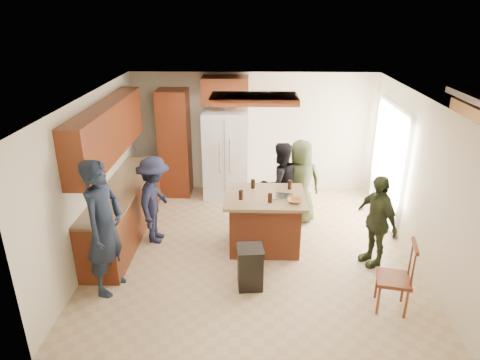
{
  "coord_description": "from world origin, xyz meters",
  "views": [
    {
      "loc": [
        -0.04,
        -6.14,
        3.74
      ],
      "look_at": [
        -0.21,
        0.15,
        1.15
      ],
      "focal_mm": 32.0,
      "sensor_mm": 36.0,
      "label": 1
    }
  ],
  "objects_px": {
    "person_behind_right": "(300,182)",
    "person_side_right": "(376,221)",
    "person_counter": "(155,200)",
    "spindle_chair": "(395,279)",
    "refrigerator": "(226,154)",
    "person_behind_left": "(280,184)",
    "trash_bin": "(250,267)",
    "person_front_left": "(104,228)",
    "kitchen_island": "(264,221)"
  },
  "relations": [
    {
      "from": "person_front_left",
      "to": "kitchen_island",
      "type": "height_order",
      "value": "person_front_left"
    },
    {
      "from": "person_behind_right",
      "to": "person_front_left",
      "type": "bearing_deg",
      "value": 25.93
    },
    {
      "from": "trash_bin",
      "to": "person_behind_right",
      "type": "bearing_deg",
      "value": 66.46
    },
    {
      "from": "person_behind_right",
      "to": "person_side_right",
      "type": "height_order",
      "value": "person_behind_right"
    },
    {
      "from": "person_behind_right",
      "to": "person_counter",
      "type": "distance_m",
      "value": 2.58
    },
    {
      "from": "person_behind_left",
      "to": "person_behind_right",
      "type": "bearing_deg",
      "value": 170.97
    },
    {
      "from": "person_front_left",
      "to": "refrigerator",
      "type": "xyz_separation_m",
      "value": [
        1.45,
        3.26,
        -0.06
      ]
    },
    {
      "from": "person_behind_left",
      "to": "kitchen_island",
      "type": "distance_m",
      "value": 0.93
    },
    {
      "from": "person_counter",
      "to": "refrigerator",
      "type": "distance_m",
      "value": 2.19
    },
    {
      "from": "person_behind_right",
      "to": "kitchen_island",
      "type": "relative_size",
      "value": 1.22
    },
    {
      "from": "person_behind_left",
      "to": "trash_bin",
      "type": "xyz_separation_m",
      "value": [
        -0.52,
        -1.93,
        -0.45
      ]
    },
    {
      "from": "person_behind_left",
      "to": "kitchen_island",
      "type": "height_order",
      "value": "person_behind_left"
    },
    {
      "from": "person_front_left",
      "to": "spindle_chair",
      "type": "distance_m",
      "value": 3.89
    },
    {
      "from": "person_counter",
      "to": "spindle_chair",
      "type": "xyz_separation_m",
      "value": [
        3.46,
        -1.68,
        -0.29
      ]
    },
    {
      "from": "person_front_left",
      "to": "person_counter",
      "type": "xyz_separation_m",
      "value": [
        0.38,
        1.35,
        -0.22
      ]
    },
    {
      "from": "person_behind_left",
      "to": "person_behind_right",
      "type": "xyz_separation_m",
      "value": [
        0.37,
        0.1,
        0.0
      ]
    },
    {
      "from": "person_behind_right",
      "to": "trash_bin",
      "type": "distance_m",
      "value": 2.26
    },
    {
      "from": "person_behind_right",
      "to": "person_side_right",
      "type": "bearing_deg",
      "value": 115.93
    },
    {
      "from": "trash_bin",
      "to": "spindle_chair",
      "type": "xyz_separation_m",
      "value": [
        1.87,
        -0.42,
        0.13
      ]
    },
    {
      "from": "person_behind_right",
      "to": "trash_bin",
      "type": "xyz_separation_m",
      "value": [
        -0.88,
        -2.03,
        -0.46
      ]
    },
    {
      "from": "person_behind_left",
      "to": "refrigerator",
      "type": "height_order",
      "value": "refrigerator"
    },
    {
      "from": "person_front_left",
      "to": "person_behind_right",
      "type": "xyz_separation_m",
      "value": [
        2.85,
        2.12,
        -0.19
      ]
    },
    {
      "from": "person_front_left",
      "to": "person_counter",
      "type": "bearing_deg",
      "value": -3.24
    },
    {
      "from": "person_behind_left",
      "to": "kitchen_island",
      "type": "relative_size",
      "value": 1.21
    },
    {
      "from": "spindle_chair",
      "to": "person_behind_right",
      "type": "bearing_deg",
      "value": 112.02
    },
    {
      "from": "trash_bin",
      "to": "spindle_chair",
      "type": "relative_size",
      "value": 0.63
    },
    {
      "from": "person_side_right",
      "to": "kitchen_island",
      "type": "xyz_separation_m",
      "value": [
        -1.67,
        0.42,
        -0.25
      ]
    },
    {
      "from": "kitchen_island",
      "to": "trash_bin",
      "type": "xyz_separation_m",
      "value": [
        -0.22,
        -1.09,
        -0.16
      ]
    },
    {
      "from": "person_behind_left",
      "to": "trash_bin",
      "type": "height_order",
      "value": "person_behind_left"
    },
    {
      "from": "person_behind_right",
      "to": "refrigerator",
      "type": "bearing_deg",
      "value": -49.8
    },
    {
      "from": "kitchen_island",
      "to": "person_behind_left",
      "type": "bearing_deg",
      "value": 70.85
    },
    {
      "from": "spindle_chair",
      "to": "person_side_right",
      "type": "bearing_deg",
      "value": 89.14
    },
    {
      "from": "person_behind_left",
      "to": "spindle_chair",
      "type": "bearing_deg",
      "value": 96.35
    },
    {
      "from": "kitchen_island",
      "to": "trash_bin",
      "type": "distance_m",
      "value": 1.13
    },
    {
      "from": "person_behind_right",
      "to": "kitchen_island",
      "type": "height_order",
      "value": "person_behind_right"
    },
    {
      "from": "refrigerator",
      "to": "kitchen_island",
      "type": "bearing_deg",
      "value": -70.29
    },
    {
      "from": "person_behind_left",
      "to": "person_counter",
      "type": "height_order",
      "value": "person_behind_left"
    },
    {
      "from": "person_side_right",
      "to": "refrigerator",
      "type": "bearing_deg",
      "value": -158.0
    },
    {
      "from": "person_front_left",
      "to": "kitchen_island",
      "type": "relative_size",
      "value": 1.51
    },
    {
      "from": "person_side_right",
      "to": "person_counter",
      "type": "relative_size",
      "value": 0.97
    },
    {
      "from": "person_front_left",
      "to": "spindle_chair",
      "type": "bearing_deg",
      "value": -82.45
    },
    {
      "from": "person_counter",
      "to": "kitchen_island",
      "type": "distance_m",
      "value": 1.84
    },
    {
      "from": "trash_bin",
      "to": "person_counter",
      "type": "bearing_deg",
      "value": 141.51
    },
    {
      "from": "person_behind_left",
      "to": "kitchen_island",
      "type": "xyz_separation_m",
      "value": [
        -0.29,
        -0.84,
        -0.3
      ]
    },
    {
      "from": "person_behind_left",
      "to": "spindle_chair",
      "type": "xyz_separation_m",
      "value": [
        1.36,
        -2.35,
        -0.32
      ]
    },
    {
      "from": "person_counter",
      "to": "person_behind_right",
      "type": "bearing_deg",
      "value": -68.03
    },
    {
      "from": "person_counter",
      "to": "spindle_chair",
      "type": "height_order",
      "value": "person_counter"
    },
    {
      "from": "person_behind_right",
      "to": "spindle_chair",
      "type": "relative_size",
      "value": 1.56
    },
    {
      "from": "person_counter",
      "to": "refrigerator",
      "type": "xyz_separation_m",
      "value": [
        1.07,
        1.91,
        0.15
      ]
    },
    {
      "from": "person_behind_left",
      "to": "refrigerator",
      "type": "relative_size",
      "value": 0.86
    }
  ]
}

